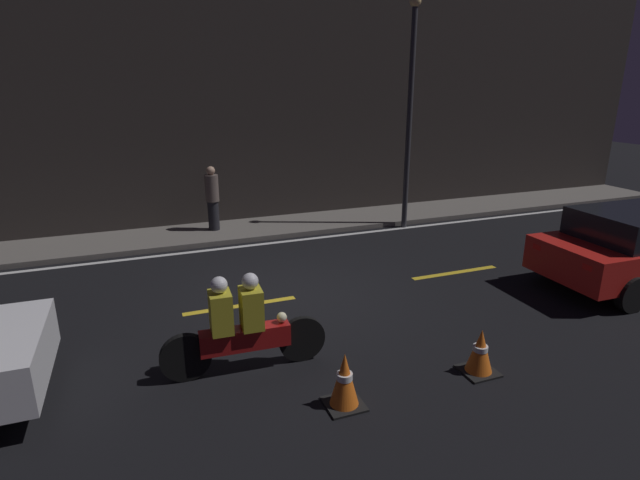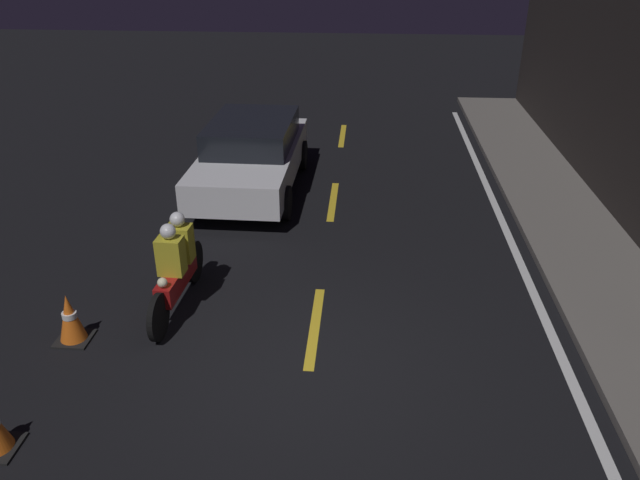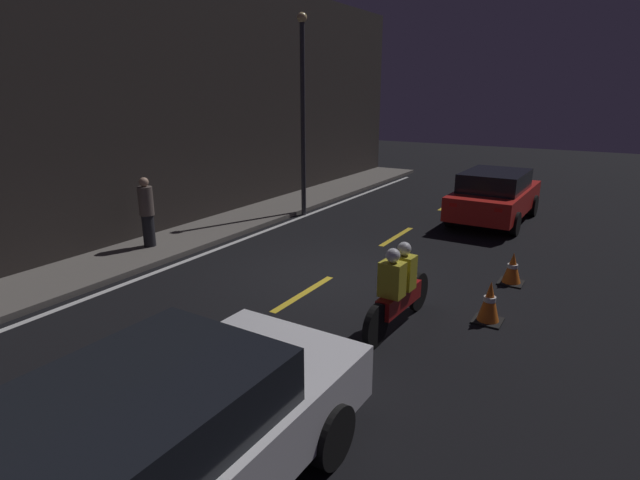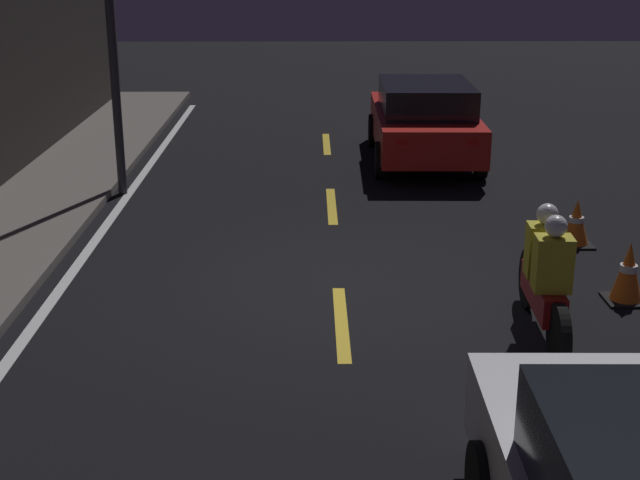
# 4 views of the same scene
# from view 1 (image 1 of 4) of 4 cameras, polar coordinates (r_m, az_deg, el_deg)

# --- Properties ---
(ground_plane) EXTENTS (56.00, 56.00, 0.00)m
(ground_plane) POSITION_cam_1_polar(r_m,az_deg,el_deg) (9.20, -2.94, -6.58)
(ground_plane) COLOR black
(raised_curb) EXTENTS (28.00, 1.84, 0.12)m
(raised_curb) POSITION_cam_1_polar(r_m,az_deg,el_deg) (13.25, -8.98, 1.11)
(raised_curb) COLOR #605B56
(raised_curb) RESTS_ON ground
(building_front) EXTENTS (28.00, 0.30, 6.93)m
(building_front) POSITION_cam_1_polar(r_m,az_deg,el_deg) (13.77, -10.66, 16.02)
(building_front) COLOR #2D2826
(building_front) RESTS_ON ground
(lane_dash_c) EXTENTS (2.00, 0.14, 0.01)m
(lane_dash_c) POSITION_cam_1_polar(r_m,az_deg,el_deg) (8.97, -9.07, -7.43)
(lane_dash_c) COLOR gold
(lane_dash_c) RESTS_ON ground
(lane_dash_d) EXTENTS (2.00, 0.14, 0.01)m
(lane_dash_d) POSITION_cam_1_polar(r_m,az_deg,el_deg) (10.72, 15.17, -3.61)
(lane_dash_d) COLOR gold
(lane_dash_d) RESTS_ON ground
(lane_dash_e) EXTENTS (2.00, 0.14, 0.01)m
(lane_dash_e) POSITION_cam_1_polar(r_m,az_deg,el_deg) (13.78, 30.54, -0.79)
(lane_dash_e) COLOR gold
(lane_dash_e) RESTS_ON ground
(lane_solid_kerb) EXTENTS (25.20, 0.14, 0.01)m
(lane_solid_kerb) POSITION_cam_1_polar(r_m,az_deg,el_deg) (12.17, -7.78, -0.60)
(lane_solid_kerb) COLOR silver
(lane_solid_kerb) RESTS_ON ground
(motorcycle) EXTENTS (2.25, 0.39, 1.40)m
(motorcycle) POSITION_cam_1_polar(r_m,az_deg,el_deg) (6.80, -9.13, -9.78)
(motorcycle) COLOR black
(motorcycle) RESTS_ON ground
(traffic_cone_near) EXTENTS (0.46, 0.46, 0.71)m
(traffic_cone_near) POSITION_cam_1_polar(r_m,az_deg,el_deg) (6.22, 2.81, -15.74)
(traffic_cone_near) COLOR black
(traffic_cone_near) RESTS_ON ground
(traffic_cone_mid) EXTENTS (0.47, 0.47, 0.64)m
(traffic_cone_mid) POSITION_cam_1_polar(r_m,az_deg,el_deg) (7.18, 17.83, -12.06)
(traffic_cone_mid) COLOR black
(traffic_cone_mid) RESTS_ON ground
(pedestrian) EXTENTS (0.34, 0.34, 1.64)m
(pedestrian) POSITION_cam_1_polar(r_m,az_deg,el_deg) (13.02, -12.19, 4.71)
(pedestrian) COLOR black
(pedestrian) RESTS_ON raised_curb
(street_lamp) EXTENTS (0.28, 0.28, 5.76)m
(street_lamp) POSITION_cam_1_polar(r_m,az_deg,el_deg) (13.29, 10.26, 15.01)
(street_lamp) COLOR #333338
(street_lamp) RESTS_ON ground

